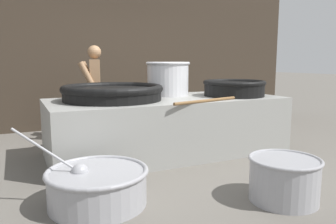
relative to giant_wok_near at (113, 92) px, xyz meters
The scene contains 10 objects.
ground_plane 1.22m from the giant_wok_near, ahead, with size 60.00×60.00×0.00m, color #666059.
back_wall 2.72m from the giant_wok_near, 72.14° to the left, with size 8.67×0.24×3.44m, color #382D23.
hearth_platform 0.96m from the giant_wok_near, ahead, with size 3.39×1.44×0.81m.
giant_wok_near is the anchor object (origin of this frame).
giant_wok_far 1.88m from the giant_wok_near, ahead, with size 0.95×0.95×0.24m.
stock_pot 1.02m from the giant_wok_near, 16.17° to the left, with size 0.69×0.69×0.52m.
stirring_paddle 1.40m from the giant_wok_near, 29.63° to the right, with size 1.31×0.41×0.04m.
cook 1.17m from the giant_wok_near, 88.86° to the left, with size 0.46×0.64×1.61m.
prep_bowl_vegetables 1.70m from the giant_wok_near, 111.67° to the right, with size 1.19×0.96×0.75m.
prep_bowl_meat 2.47m from the giant_wok_near, 62.86° to the right, with size 0.69×0.69×0.43m.
Camera 1 is at (-2.02, -4.27, 1.33)m, focal length 35.00 mm.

